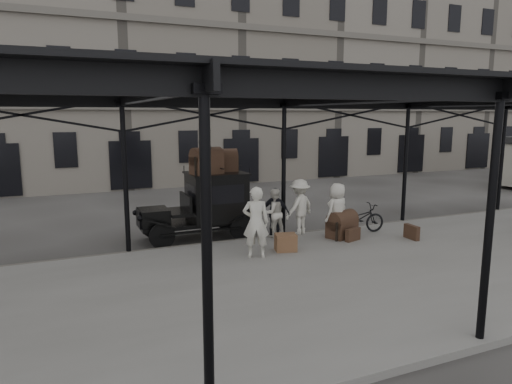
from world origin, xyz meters
TOP-DOWN VIEW (x-y plane):
  - ground at (0.00, 0.00)m, footprint 120.00×120.00m
  - platform at (0.00, -2.00)m, footprint 28.00×8.00m
  - canopy at (0.00, -1.72)m, footprint 22.50×9.00m
  - building_frontage at (0.00, 18.00)m, footprint 64.00×8.00m
  - taxi at (-2.27, 3.08)m, footprint 3.65×1.55m
  - porter_left at (-1.82, 0.04)m, footprint 0.85×0.70m
  - porter_midleft at (-0.44, 1.80)m, footprint 0.78×0.61m
  - porter_centre at (1.39, 0.92)m, footprint 1.00×0.81m
  - porter_official at (-0.38, 1.80)m, footprint 0.95×0.93m
  - porter_right at (0.49, 1.80)m, footprint 1.35×1.07m
  - bicycle at (2.35, 1.12)m, footprint 1.95×0.88m
  - porter_roof at (-2.30, 2.98)m, footprint 0.64×0.77m
  - steamer_trunk_roof_near at (-2.35, 2.83)m, footprint 1.09×0.82m
  - steamer_trunk_roof_far at (-1.60, 3.28)m, footprint 0.93×0.64m
  - steamer_trunk_platform at (1.56, 0.88)m, footprint 1.14×0.91m
  - wicker_hamper at (-0.79, 0.25)m, footprint 0.69×0.58m
  - suitcase_upright at (3.48, -0.18)m, footprint 0.17×0.60m
  - suitcase_flat at (1.63, 0.38)m, footprint 0.62×0.33m

SIDE VIEW (x-z plane):
  - ground at x=0.00m, z-range 0.00..0.00m
  - platform at x=0.00m, z-range 0.00..0.15m
  - suitcase_flat at x=1.63m, z-range 0.15..0.55m
  - suitcase_upright at x=3.48m, z-range 0.15..0.60m
  - wicker_hamper at x=-0.79m, z-range 0.15..0.65m
  - steamer_trunk_platform at x=1.56m, z-range 0.15..0.87m
  - bicycle at x=2.35m, z-range 0.15..1.14m
  - porter_midleft at x=-0.44m, z-range 0.15..1.73m
  - porter_official at x=-0.38m, z-range 0.15..1.75m
  - porter_centre at x=1.39m, z-range 0.15..1.92m
  - porter_right at x=0.49m, z-range 0.15..1.98m
  - porter_left at x=-1.82m, z-range 0.15..2.14m
  - taxi at x=-2.27m, z-range 0.11..2.29m
  - steamer_trunk_roof_far at x=-1.60m, z-range 2.18..2.81m
  - steamer_trunk_roof_near at x=-2.35m, z-range 2.18..2.89m
  - porter_roof at x=-2.30m, z-range 2.18..3.65m
  - canopy at x=0.00m, z-range 2.23..6.97m
  - building_frontage at x=0.00m, z-range 0.00..14.00m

